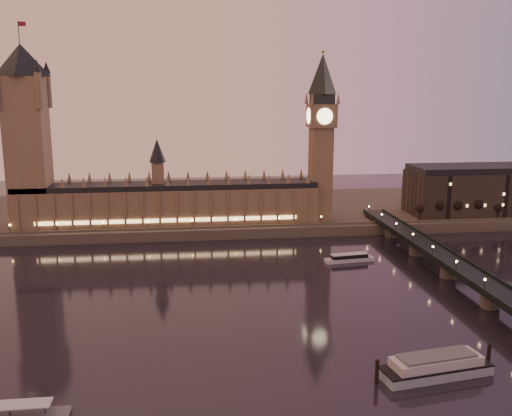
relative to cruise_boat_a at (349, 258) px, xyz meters
The scene contains 13 objects.
ground 72.69m from the cruise_boat_a, 136.98° to the right, with size 700.00×700.00×0.00m, color black.
far_embankment 117.72m from the cruise_boat_a, 101.33° to the left, with size 560.00×130.00×6.00m, color #423D35.
palace_of_westminster 119.13m from the cruise_boat_a, 142.55° to the left, with size 180.00×26.62×52.00m.
victoria_tower 197.90m from the cruise_boat_a, 157.58° to the left, with size 31.68×31.68×118.00m.
big_ben 94.66m from the cruise_boat_a, 89.31° to the left, with size 17.68×17.68×104.00m.
westminster_bridge 62.87m from the cruise_boat_a, 52.18° to the right, with size 13.20×260.00×15.30m.
bare_tree_0 86.79m from the cruise_boat_a, 43.75° to the left, with size 5.26×5.26×10.70m.
bare_tree_1 96.57m from the cruise_boat_a, 38.33° to the left, with size 5.26×5.26×10.70m.
bare_tree_2 107.06m from the cruise_boat_a, 33.96° to the left, with size 5.26×5.26×10.70m.
bare_tree_3 118.06m from the cruise_boat_a, 30.40° to the left, with size 5.26×5.26×10.70m.
bare_tree_4 129.45m from the cruise_boat_a, 27.46° to the left, with size 5.26×5.26×10.70m.
cruise_boat_a is the anchor object (origin of this frame).
moored_barge 119.89m from the cruise_boat_a, 93.46° to the right, with size 40.12×15.34×7.45m.
Camera 1 is at (-28.59, -223.67, 86.18)m, focal length 40.00 mm.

